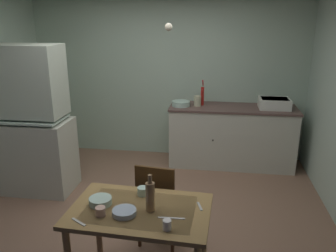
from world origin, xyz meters
The scene contains 20 objects.
ground_plane centered at (0.00, 0.00, 0.00)m, with size 5.32×5.32×0.00m, color #87644F.
wall_back centered at (0.00, 2.03, 1.25)m, with size 4.42×0.10×2.51m, color #ACC7B1.
hutch_cabinet centered at (-1.59, 0.47, 0.89)m, with size 1.09×0.57×1.90m.
counter_cabinet centered at (1.04, 1.66, 0.46)m, with size 1.89×0.64×0.93m.
sink_basin centered at (1.63, 1.66, 1.00)m, with size 0.44×0.34×0.15m.
hand_pump centered at (0.57, 1.70, 1.09)m, with size 0.05×0.27×0.39m.
mixing_bowl_counter centered at (0.26, 1.61, 0.96)m, with size 0.27×0.27×0.07m, color #ADD1C1.
stoneware_crock centered at (0.51, 1.64, 1.00)m, with size 0.11×0.11×0.15m, color beige.
dining_table centered at (0.22, -1.05, 0.64)m, with size 1.15×0.77×0.74m.
chair_far_side centered at (0.27, -0.46, 0.48)m, with size 0.45×0.45×0.89m.
serving_bowl_wide centered at (0.12, -1.15, 0.76)m, with size 0.19×0.19×0.04m, color #9EB2C6.
soup_bowl_small centered at (-0.12, -1.03, 0.77)m, with size 0.19×0.19×0.06m, color #ADD1C1.
teacup_mint centered at (0.19, -0.83, 0.78)m, with size 0.09×0.09×0.07m, color #ADD1C1.
mug_dark centered at (0.47, -1.30, 0.78)m, with size 0.06×0.06×0.08m, color white.
teacup_cream centered at (-0.06, -1.18, 0.78)m, with size 0.08×0.08×0.07m, color tan.
glass_bottle centered at (0.31, -1.06, 0.87)m, with size 0.07×0.07×0.31m.
table_knife centered at (0.48, -1.15, 0.75)m, with size 0.21×0.02×0.01m, color silver.
teaspoon_near_bowl centered at (0.69, -0.95, 0.75)m, with size 0.13×0.02×0.01m, color beige.
teaspoon_by_cup centered at (-0.19, -1.30, 0.75)m, with size 0.16×0.02×0.01m, color beige.
pendant_bulb centered at (0.27, 0.20, 2.11)m, with size 0.08×0.08×0.08m, color #F9EFCC.
Camera 1 is at (0.78, -3.39, 2.20)m, focal length 36.55 mm.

